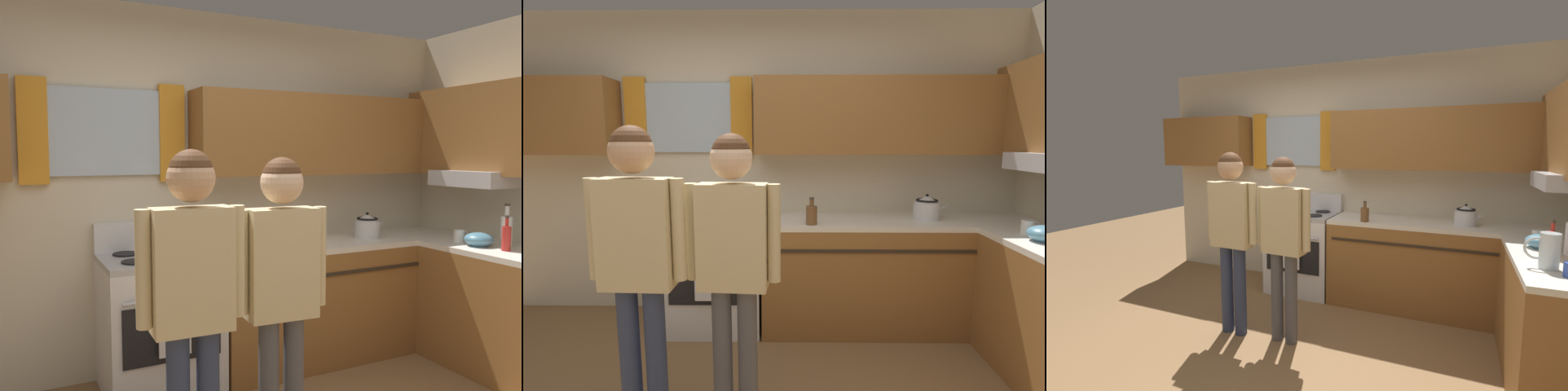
% 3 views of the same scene
% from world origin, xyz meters
% --- Properties ---
extents(back_wall_unit, '(4.60, 0.42, 2.60)m').
position_xyz_m(back_wall_unit, '(0.06, 1.82, 1.45)').
color(back_wall_unit, beige).
rests_on(back_wall_unit, ground).
extents(kitchen_counter_run, '(2.20, 1.89, 0.90)m').
position_xyz_m(kitchen_counter_run, '(1.49, 1.19, 0.45)').
color(kitchen_counter_run, brown).
rests_on(kitchen_counter_run, ground).
extents(stove_oven, '(0.74, 0.67, 1.10)m').
position_xyz_m(stove_oven, '(-0.28, 1.54, 0.47)').
color(stove_oven, silver).
rests_on(stove_oven, ground).
extents(bottle_milk_white, '(0.08, 0.08, 0.31)m').
position_xyz_m(bottle_milk_white, '(2.06, 0.74, 1.02)').
color(bottle_milk_white, white).
rests_on(bottle_milk_white, kitchen_counter_run).
extents(bottle_sauce_red, '(0.06, 0.06, 0.25)m').
position_xyz_m(bottle_sauce_red, '(1.92, 0.64, 0.99)').
color(bottle_sauce_red, red).
rests_on(bottle_sauce_red, kitchen_counter_run).
extents(bottle_squat_brown, '(0.08, 0.08, 0.21)m').
position_xyz_m(bottle_squat_brown, '(0.48, 1.32, 0.98)').
color(bottle_squat_brown, brown).
rests_on(bottle_squat_brown, kitchen_counter_run).
extents(mug_ceramic_white, '(0.13, 0.08, 0.09)m').
position_xyz_m(mug_ceramic_white, '(1.92, 1.04, 0.95)').
color(mug_ceramic_white, white).
rests_on(mug_ceramic_white, kitchen_counter_run).
extents(stovetop_kettle, '(0.27, 0.20, 0.21)m').
position_xyz_m(stovetop_kettle, '(1.41, 1.51, 1.00)').
color(stovetop_kettle, silver).
rests_on(stovetop_kettle, kitchen_counter_run).
extents(mixing_bowl, '(0.20, 0.20, 0.10)m').
position_xyz_m(mixing_bowl, '(1.90, 0.85, 0.95)').
color(mixing_bowl, teal).
rests_on(mixing_bowl, kitchen_counter_run).
extents(adult_left, '(0.50, 0.22, 1.59)m').
position_xyz_m(adult_left, '(-0.45, 0.38, 1.00)').
color(adult_left, '#2D3856').
rests_on(adult_left, ground).
extents(adult_in_plaid, '(0.49, 0.21, 1.56)m').
position_xyz_m(adult_in_plaid, '(0.02, 0.42, 0.98)').
color(adult_in_plaid, '#4C4C51').
rests_on(adult_in_plaid, ground).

